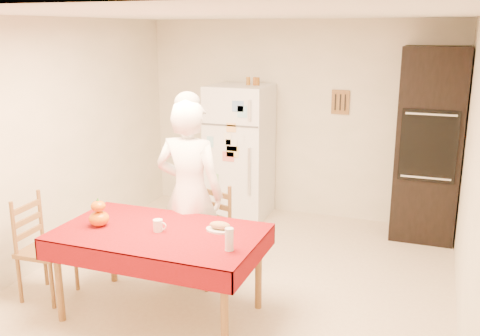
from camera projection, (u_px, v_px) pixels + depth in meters
The scene contains 17 objects.
floor at pixel (234, 283), 5.15m from camera, with size 4.50×4.50×0.00m, color #C5AC8E.
room_shell at pixel (234, 117), 4.74m from camera, with size 4.02×4.52×2.51m.
refrigerator at pixel (240, 152), 6.86m from camera, with size 0.75×0.74×1.70m.
oven_cabinet at pixel (429, 145), 6.07m from camera, with size 0.70×0.62×2.20m.
dining_table at pixel (159, 239), 4.43m from camera, with size 1.70×1.00×0.76m.
chair_far at pixel (209, 229), 5.16m from camera, with size 0.53×0.52×0.95m.
chair_left at pixel (40, 244), 4.81m from camera, with size 0.42×0.44×0.95m.
seated_woman at pixel (190, 195), 4.94m from camera, with size 0.65×0.43×1.79m, color white.
coffee_mug at pixel (158, 225), 4.40m from camera, with size 0.08×0.08×0.10m, color white.
pumpkin_lower at pixel (99, 219), 4.51m from camera, with size 0.17×0.17×0.13m, color #CA4304.
pumpkin_upper at pixel (98, 206), 4.49m from camera, with size 0.12×0.12×0.09m, color red.
wine_glass at pixel (229, 239), 4.01m from camera, with size 0.07×0.07×0.18m, color silver.
bread_plate at pixel (220, 230), 4.41m from camera, with size 0.24×0.24×0.02m, color silver.
bread_loaf at pixel (220, 225), 4.40m from camera, with size 0.18×0.10×0.06m, color #9D764D.
spice_jar_left at pixel (248, 81), 6.65m from camera, with size 0.05×0.05×0.10m, color #955C1B.
spice_jar_mid at pixel (255, 81), 6.62m from camera, with size 0.05×0.05×0.10m, color brown.
spice_jar_right at pixel (258, 81), 6.60m from camera, with size 0.05×0.05×0.10m, color brown.
Camera 1 is at (1.70, -4.38, 2.38)m, focal length 40.00 mm.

